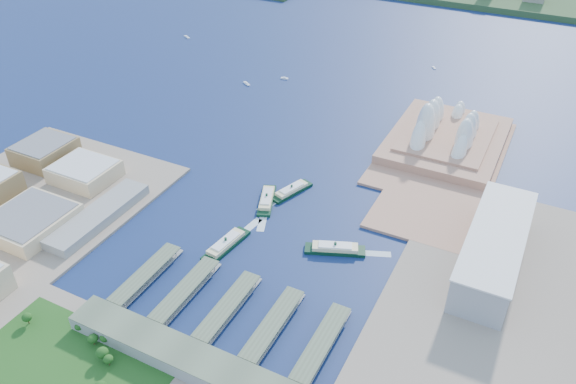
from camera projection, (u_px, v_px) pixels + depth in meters
The scene contains 16 objects.
ground at pixel (258, 254), 521.98m from camera, with size 3000.00×3000.00×0.00m, color #101D4B.
peninsula at pixel (443, 152), 671.47m from camera, with size 135.00×220.00×3.00m, color #AD795F.
opera_house at pixel (449, 122), 669.72m from camera, with size 134.00×180.00×58.00m, color white, non-canonical shape.
toaster_building at pixel (494, 249), 496.06m from camera, with size 45.00×155.00×35.00m, color gray.
west_buildings at pixel (3, 207), 554.75m from camera, with size 200.00×280.00×27.00m, color olive, non-canonical shape.
ferry_wharves at pixel (228, 308), 459.14m from camera, with size 184.00×90.00×9.30m, color #525F47, non-canonical shape.
terminal_building at pixel (185, 358), 412.33m from camera, with size 200.00×28.00×12.00m, color gray.
park at pixel (53, 373), 398.92m from camera, with size 150.00×110.00×16.00m, color #194714, non-canonical shape.
ferry_a at pixel (267, 198), 587.14m from camera, with size 13.83×54.32×10.27m, color black, non-canonical shape.
ferry_b at pixel (292, 189), 601.16m from camera, with size 13.19×51.81×9.80m, color black, non-canonical shape.
ferry_c at pixel (226, 242), 526.77m from camera, with size 14.58×57.27×10.83m, color black, non-canonical shape.
ferry_d at pixel (335, 247), 521.61m from camera, with size 14.35×56.39×10.66m, color black, non-canonical shape.
boat_a at pixel (247, 83), 837.49m from camera, with size 3.79×15.16×2.92m, color white, non-canonical shape.
boat_b at pixel (285, 78), 853.52m from camera, with size 3.95×11.29×3.05m, color white, non-canonical shape.
boat_d at pixel (187, 37), 1005.70m from camera, with size 3.73×17.04×2.87m, color white, non-canonical shape.
boat_e at pixel (434, 68), 888.07m from camera, with size 3.13×9.83×2.41m, color white, non-canonical shape.
Camera 1 is at (204.94, -340.86, 343.99)m, focal length 35.00 mm.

